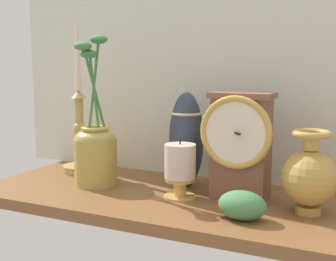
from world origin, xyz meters
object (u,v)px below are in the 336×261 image
brass_vase_bulbous (309,176)px  brass_vase_jar (95,149)px  mantel_clock (240,143)px  candlestick_tall_left (80,128)px  tall_ceramic_vase (186,139)px  pillar_candle_front (180,167)px

brass_vase_bulbous → brass_vase_jar: size_ratio=0.46×
brass_vase_bulbous → brass_vase_jar: 48.22cm
brass_vase_bulbous → mantel_clock: bearing=165.4°
brass_vase_bulbous → brass_vase_jar: (-48.20, 0.06, 1.11)cm
candlestick_tall_left → brass_vase_jar: 14.34cm
brass_vase_jar → tall_ceramic_vase: (19.62, 7.94, 2.56)cm
brass_vase_jar → pillar_candle_front: size_ratio=2.72×
mantel_clock → tall_ceramic_vase: mantel_clock is taller
candlestick_tall_left → pillar_candle_front: 34.56cm
mantel_clock → tall_ceramic_vase: size_ratio=1.03×
mantel_clock → pillar_candle_front: 13.52cm
mantel_clock → tall_ceramic_vase: (-13.97, 4.20, -0.85)cm
brass_vase_bulbous → brass_vase_jar: bearing=179.9°
mantel_clock → brass_vase_jar: brass_vase_jar is taller
mantel_clock → candlestick_tall_left: candlestick_tall_left is taller
brass_vase_bulbous → candlestick_tall_left: bearing=171.4°
brass_vase_jar → pillar_candle_front: 22.10cm
pillar_candle_front → tall_ceramic_vase: 10.04cm
candlestick_tall_left → tall_ceramic_vase: (30.43, -0.97, -0.47)cm
pillar_candle_front → tall_ceramic_vase: size_ratio=0.58×
brass_vase_bulbous → pillar_candle_front: (-26.20, -0.65, -0.84)cm
mantel_clock → brass_vase_bulbous: bearing=-14.6°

